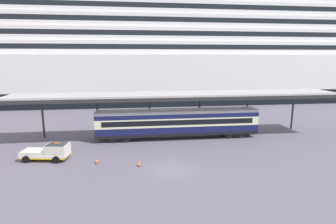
{
  "coord_description": "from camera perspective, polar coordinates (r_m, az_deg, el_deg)",
  "views": [
    {
      "loc": [
        -3.52,
        -26.06,
        11.3
      ],
      "look_at": [
        0.78,
        7.7,
        4.5
      ],
      "focal_mm": 29.16,
      "sensor_mm": 36.0,
      "label": 1
    }
  ],
  "objects": [
    {
      "name": "cruise_ship",
      "position": [
        77.9,
        5.08,
        12.07
      ],
      "size": [
        153.72,
        28.6,
        36.17
      ],
      "color": "black",
      "rests_on": "ground"
    },
    {
      "name": "traffic_cone_near",
      "position": [
        30.97,
        -14.68,
        -9.84
      ],
      "size": [
        0.36,
        0.36,
        0.67
      ],
      "color": "black",
      "rests_on": "ground"
    },
    {
      "name": "ground_plane",
      "position": [
        28.62,
        0.42,
        -11.95
      ],
      "size": [
        400.0,
        400.0,
        0.0
      ],
      "primitive_type": "plane",
      "color": "#5F5868"
    },
    {
      "name": "service_truck",
      "position": [
        33.58,
        -23.51,
        -7.56
      ],
      "size": [
        5.46,
        2.9,
        2.02
      ],
      "color": "silver",
      "rests_on": "ground"
    },
    {
      "name": "traffic_cone_mid",
      "position": [
        29.52,
        -6.11,
        -10.67
      ],
      "size": [
        0.36,
        0.36,
        0.59
      ],
      "color": "black",
      "rests_on": "ground"
    },
    {
      "name": "train_carriage",
      "position": [
        38.61,
        2.05,
        -2.17
      ],
      "size": [
        22.71,
        2.81,
        4.11
      ],
      "color": "black",
      "rests_on": "ground"
    },
    {
      "name": "platform_canopy",
      "position": [
        38.33,
        1.98,
        3.52
      ],
      "size": [
        45.64,
        5.33,
        6.4
      ],
      "color": "#B2B2B2",
      "rests_on": "ground"
    }
  ]
}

